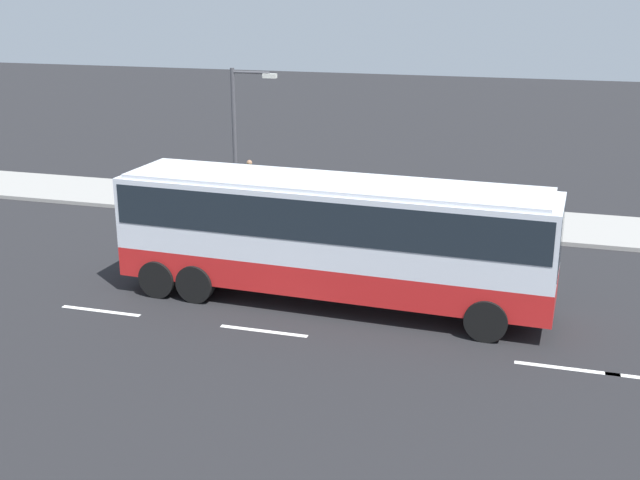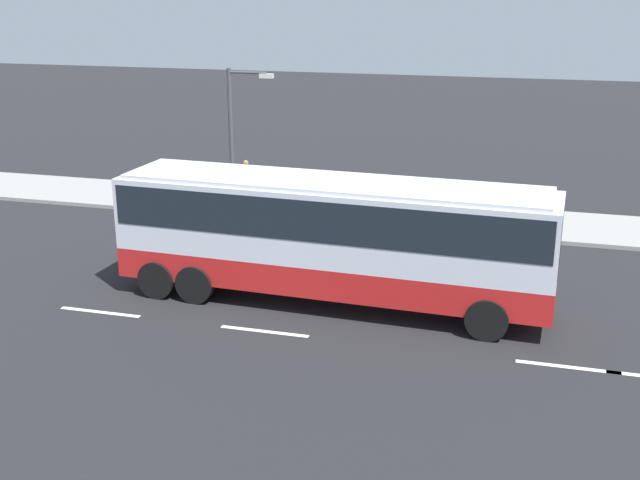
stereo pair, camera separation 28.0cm
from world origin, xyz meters
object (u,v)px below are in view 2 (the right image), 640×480
at_px(pedestrian_near_curb, 246,177).
at_px(street_lamp, 236,129).
at_px(coach_bus, 332,228).
at_px(pedestrian_at_crossing, 351,191).

height_order(pedestrian_near_curb, street_lamp, street_lamp).
bearing_deg(coach_bus, pedestrian_near_curb, 125.24).
relative_size(pedestrian_near_curb, pedestrian_at_crossing, 0.99).
bearing_deg(coach_bus, pedestrian_at_crossing, 101.96).
xyz_separation_m(coach_bus, pedestrian_at_crossing, (-1.42, 8.36, -1.06)).
height_order(coach_bus, pedestrian_at_crossing, coach_bus).
height_order(pedestrian_at_crossing, street_lamp, street_lamp).
relative_size(pedestrian_near_curb, street_lamp, 0.31).
xyz_separation_m(coach_bus, street_lamp, (-5.73, 7.60, 1.21)).
bearing_deg(pedestrian_at_crossing, coach_bus, -143.54).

